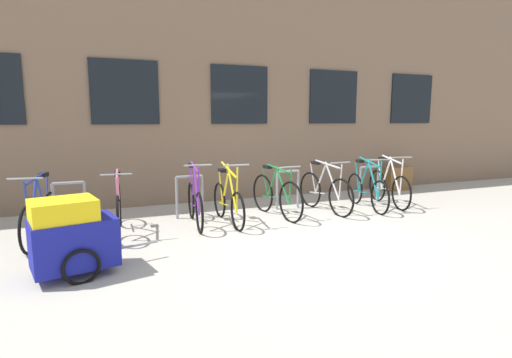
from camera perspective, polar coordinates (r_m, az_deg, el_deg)
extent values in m
plane|color=#B2ADA0|center=(6.21, 7.70, -8.28)|extent=(42.00, 42.00, 0.00)
cube|color=#7A604C|center=(12.06, -7.72, 13.49)|extent=(28.00, 6.56, 5.69)
cube|color=black|center=(8.38, -18.35, 11.80)|extent=(1.30, 0.04, 1.26)
cube|color=black|center=(8.87, -2.33, 12.02)|extent=(1.30, 0.04, 1.26)
cube|color=black|center=(9.93, 11.12, 11.50)|extent=(1.30, 0.04, 1.26)
cube|color=black|center=(11.40, 21.50, 10.67)|extent=(1.30, 0.04, 1.26)
cylinder|color=gray|center=(7.24, -27.12, -3.61)|extent=(0.05, 0.05, 0.76)
cylinder|color=gray|center=(7.21, -23.38, -3.42)|extent=(0.05, 0.05, 0.76)
cylinder|color=gray|center=(7.16, -25.45, -0.52)|extent=(0.47, 0.05, 0.05)
cylinder|color=gray|center=(7.32, -11.34, -2.71)|extent=(0.05, 0.05, 0.76)
cylinder|color=gray|center=(7.41, -7.75, -2.48)|extent=(0.05, 0.05, 0.76)
cylinder|color=gray|center=(7.30, -9.61, 0.35)|extent=(0.47, 0.05, 0.05)
cylinder|color=gray|center=(7.91, 3.05, -1.71)|extent=(0.05, 0.05, 0.76)
cylinder|color=gray|center=(8.12, 6.08, -1.48)|extent=(0.05, 0.05, 0.76)
cylinder|color=gray|center=(7.96, 4.61, 1.12)|extent=(0.47, 0.05, 0.05)
cylinder|color=gray|center=(8.93, 14.79, -0.81)|extent=(0.05, 0.05, 0.76)
cylinder|color=gray|center=(9.21, 17.15, -0.62)|extent=(0.05, 0.05, 0.76)
cylinder|color=gray|center=(9.02, 16.09, 1.68)|extent=(0.47, 0.05, 0.05)
torus|color=black|center=(7.39, -5.27, -3.05)|extent=(0.04, 0.66, 0.66)
torus|color=black|center=(6.45, -2.65, -4.73)|extent=(0.04, 0.66, 0.66)
cylinder|color=yellow|center=(6.64, -3.47, -1.36)|extent=(0.04, 0.49, 0.79)
cylinder|color=yellow|center=(7.02, -4.49, -1.56)|extent=(0.04, 0.36, 0.61)
cylinder|color=yellow|center=(6.75, -3.94, 1.35)|extent=(0.04, 0.79, 0.21)
cylinder|color=yellow|center=(7.16, -4.68, -3.61)|extent=(0.03, 0.51, 0.07)
cylinder|color=yellow|center=(7.25, -5.09, -1.06)|extent=(0.03, 0.20, 0.56)
cylinder|color=yellow|center=(6.40, -2.75, -1.52)|extent=(0.03, 0.08, 0.73)
cube|color=black|center=(7.12, -4.91, 1.24)|extent=(0.10, 0.20, 0.06)
cylinder|color=gray|center=(6.36, -2.85, 2.00)|extent=(0.44, 0.03, 0.03)
torus|color=black|center=(7.16, -27.52, -4.32)|extent=(0.15, 0.67, 0.67)
torus|color=black|center=(6.20, -30.00, -6.36)|extent=(0.15, 0.67, 0.67)
cylinder|color=#233893|center=(6.40, -29.45, -3.06)|extent=(0.12, 0.49, 0.73)
cylinder|color=#233893|center=(6.78, -28.44, -2.63)|extent=(0.10, 0.36, 0.67)
cylinder|color=#233893|center=(6.50, -29.23, 0.06)|extent=(0.17, 0.79, 0.09)
cylinder|color=#233893|center=(6.92, -28.06, -4.97)|extent=(0.11, 0.51, 0.07)
cylinder|color=#233893|center=(7.01, -27.88, -2.05)|extent=(0.06, 0.20, 0.62)
cylinder|color=#233893|center=(6.16, -30.16, -3.31)|extent=(0.04, 0.08, 0.67)
cube|color=black|center=(6.88, -28.27, 0.56)|extent=(0.13, 0.21, 0.06)
cylinder|color=gray|center=(6.12, -30.34, 0.05)|extent=(0.44, 0.10, 0.03)
torus|color=black|center=(9.24, 17.06, -0.90)|extent=(0.17, 0.71, 0.71)
torus|color=black|center=(8.40, 20.20, -1.96)|extent=(0.17, 0.71, 0.71)
cylinder|color=silver|center=(8.58, 19.38, 0.45)|extent=(0.12, 0.47, 0.75)
cylinder|color=silver|center=(8.91, 18.15, 0.48)|extent=(0.10, 0.34, 0.66)
cylinder|color=silver|center=(8.68, 18.97, 2.68)|extent=(0.17, 0.74, 0.13)
cylinder|color=silver|center=(9.03, 17.78, -1.30)|extent=(0.11, 0.49, 0.07)
cylinder|color=silver|center=(9.12, 17.41, 0.85)|extent=(0.06, 0.20, 0.60)
cylinder|color=silver|center=(8.37, 20.23, 0.38)|extent=(0.04, 0.08, 0.69)
cube|color=black|center=(9.00, 17.77, 2.83)|extent=(0.13, 0.21, 0.06)
cylinder|color=gray|center=(8.35, 20.27, 2.94)|extent=(0.44, 0.11, 0.03)
torus|color=black|center=(8.30, 7.81, -1.53)|extent=(0.10, 0.74, 0.74)
torus|color=black|center=(7.50, 12.13, -2.71)|extent=(0.10, 0.74, 0.74)
cylinder|color=#B7B7BC|center=(7.67, 10.92, -0.25)|extent=(0.08, 0.48, 0.70)
cylinder|color=#B7B7BC|center=(7.98, 9.22, -0.15)|extent=(0.07, 0.36, 0.62)
cylinder|color=#B7B7BC|center=(7.76, 10.26, 2.11)|extent=(0.10, 0.78, 0.11)
cylinder|color=#B7B7BC|center=(8.10, 8.81, -1.98)|extent=(0.07, 0.50, 0.08)
cylinder|color=#B7B7BC|center=(8.18, 8.20, 0.27)|extent=(0.04, 0.20, 0.56)
cylinder|color=#B7B7BC|center=(7.47, 12.09, -0.32)|extent=(0.03, 0.08, 0.63)
cube|color=black|center=(8.07, 8.61, 2.33)|extent=(0.12, 0.21, 0.06)
cylinder|color=gray|center=(7.45, 12.05, 2.32)|extent=(0.44, 0.06, 0.03)
torus|color=black|center=(7.79, 0.98, -2.07)|extent=(0.14, 0.75, 0.75)
torus|color=black|center=(6.97, 5.05, -3.36)|extent=(0.14, 0.75, 0.75)
cylinder|color=#1E7238|center=(7.15, 3.86, -0.88)|extent=(0.10, 0.47, 0.66)
cylinder|color=#1E7238|center=(7.47, 2.28, -0.74)|extent=(0.08, 0.35, 0.58)
cylinder|color=#1E7238|center=(7.24, 3.21, 1.51)|extent=(0.13, 0.76, 0.11)
cylinder|color=#1E7238|center=(7.59, 1.91, -2.56)|extent=(0.09, 0.49, 0.08)
cylinder|color=#1E7238|center=(7.67, 1.32, -0.29)|extent=(0.05, 0.20, 0.52)
cylinder|color=#1E7238|center=(6.94, 4.97, -0.95)|extent=(0.04, 0.08, 0.59)
cube|color=black|center=(7.56, 1.67, 1.77)|extent=(0.12, 0.21, 0.06)
cylinder|color=gray|center=(6.91, 4.89, 1.73)|extent=(0.44, 0.08, 0.03)
torus|color=black|center=(7.20, -19.09, -3.54)|extent=(0.08, 0.72, 0.72)
torus|color=black|center=(6.15, -19.20, -5.55)|extent=(0.08, 0.72, 0.72)
cylinder|color=pink|center=(6.38, -19.30, -2.40)|extent=(0.07, 0.52, 0.70)
cylinder|color=pink|center=(6.80, -19.22, -2.16)|extent=(0.06, 0.39, 0.60)
cylinder|color=pink|center=(6.51, -19.40, 0.41)|extent=(0.09, 0.85, 0.13)
cylinder|color=pink|center=(6.94, -19.11, -4.19)|extent=(0.06, 0.54, 0.08)
cylinder|color=pink|center=(7.06, -19.21, -1.57)|extent=(0.04, 0.20, 0.54)
cylinder|color=pink|center=(6.11, -19.34, -2.62)|extent=(0.03, 0.08, 0.63)
cube|color=black|center=(6.93, -19.34, 0.72)|extent=(0.11, 0.21, 0.06)
cylinder|color=gray|center=(6.08, -19.50, 0.62)|extent=(0.44, 0.05, 0.03)
torus|color=black|center=(7.36, -9.33, -3.09)|extent=(0.10, 0.68, 0.68)
torus|color=black|center=(6.38, -8.15, -4.86)|extent=(0.10, 0.68, 0.68)
cylinder|color=#722D99|center=(6.58, -8.58, -1.43)|extent=(0.08, 0.49, 0.80)
cylinder|color=#722D99|center=(6.97, -9.02, -1.25)|extent=(0.07, 0.36, 0.71)
cylinder|color=#722D99|center=(6.69, -8.84, 1.72)|extent=(0.11, 0.78, 0.12)
cylinder|color=#722D99|center=(7.12, -9.06, -3.68)|extent=(0.07, 0.51, 0.07)
cylinder|color=#722D99|center=(7.21, -9.29, -0.73)|extent=(0.04, 0.20, 0.65)
cylinder|color=#722D99|center=(6.33, -8.26, -1.59)|extent=(0.03, 0.08, 0.73)
cube|color=black|center=(7.08, -9.27, 1.97)|extent=(0.12, 0.21, 0.06)
cylinder|color=gray|center=(6.30, -8.37, 1.98)|extent=(0.44, 0.06, 0.03)
torus|color=black|center=(8.79, 14.03, -1.35)|extent=(0.14, 0.67, 0.68)
torus|color=black|center=(7.89, 17.43, -2.60)|extent=(0.14, 0.67, 0.68)
cylinder|color=teal|center=(8.08, 16.52, 0.02)|extent=(0.11, 0.50, 0.76)
cylinder|color=teal|center=(8.44, 15.17, 0.05)|extent=(0.09, 0.37, 0.65)
cylinder|color=teal|center=(8.19, 16.04, 2.38)|extent=(0.16, 0.81, 0.15)
cylinder|color=teal|center=(8.57, 14.81, -1.80)|extent=(0.11, 0.52, 0.07)
cylinder|color=teal|center=(8.67, 14.37, 0.45)|extent=(0.06, 0.20, 0.59)
cylinder|color=teal|center=(7.85, 17.46, -0.08)|extent=(0.04, 0.08, 0.70)
cube|color=black|center=(8.55, 14.72, 2.51)|extent=(0.13, 0.21, 0.06)
cylinder|color=gray|center=(7.83, 17.49, 2.67)|extent=(0.44, 0.09, 0.03)
cube|color=navy|center=(5.09, -24.74, -8.32)|extent=(1.01, 0.79, 0.56)
cube|color=yellow|center=(4.98, -26.05, -4.01)|extent=(0.79, 0.71, 0.24)
torus|color=black|center=(5.46, -25.26, -9.39)|extent=(0.41, 0.13, 0.41)
torus|color=black|center=(4.84, -23.86, -11.57)|extent=(0.41, 0.13, 0.41)
cylinder|color=gray|center=(5.30, -16.82, -9.12)|extent=(0.54, 0.16, 0.03)
cube|color=brown|center=(10.80, 19.51, 0.12)|extent=(0.70, 0.44, 0.60)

